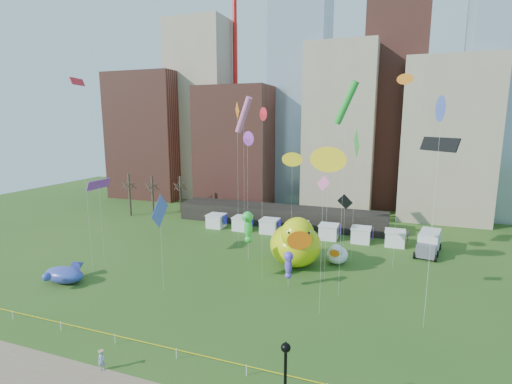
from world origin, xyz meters
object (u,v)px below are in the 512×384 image
at_px(lamppost, 285,375).
at_px(woman, 102,361).
at_px(seahorse_purple, 288,263).
at_px(big_duck, 296,242).
at_px(small_duck, 337,254).
at_px(whale_inflatable, 65,274).
at_px(box_truck, 429,243).
at_px(seahorse_green, 248,225).

relative_size(lamppost, woman, 3.74).
xyz_separation_m(seahorse_purple, lamppost, (5.24, -19.70, 0.60)).
xyz_separation_m(big_duck, small_duck, (4.93, 2.70, -1.87)).
height_order(big_duck, small_duck, big_duck).
relative_size(seahorse_purple, whale_inflatable, 0.66).
bearing_deg(seahorse_purple, woman, -131.50).
xyz_separation_m(small_duck, box_truck, (11.70, 8.89, 0.18)).
height_order(big_duck, box_truck, big_duck).
bearing_deg(woman, seahorse_green, 68.75).
relative_size(big_duck, seahorse_green, 1.47).
distance_m(seahorse_green, whale_inflatable, 22.89).
xyz_separation_m(seahorse_purple, woman, (-9.28, -19.31, -2.12)).
bearing_deg(small_duck, lamppost, -85.66).
relative_size(lamppost, box_truck, 0.77).
height_order(seahorse_purple, box_truck, seahorse_purple).
bearing_deg(big_duck, box_truck, 15.28).
bearing_deg(seahorse_green, whale_inflatable, -135.45).
xyz_separation_m(box_truck, woman, (-25.12, -37.42, -0.76)).
relative_size(big_duck, whale_inflatable, 1.56).
xyz_separation_m(big_duck, whale_inflatable, (-24.16, -14.22, -2.23)).
height_order(box_truck, woman, box_truck).
bearing_deg(whale_inflatable, small_duck, 25.73).
bearing_deg(seahorse_green, big_duck, 6.56).
height_order(big_duck, woman, big_duck).
height_order(big_duck, seahorse_green, big_duck).
relative_size(seahorse_green, box_truck, 0.92).
xyz_separation_m(whale_inflatable, lamppost, (30.18, -12.00, 2.50)).
bearing_deg(whale_inflatable, big_duck, 26.03).
distance_m(whale_inflatable, woman, 19.50).
xyz_separation_m(seahorse_green, seahorse_purple, (7.38, -6.42, -2.12)).
distance_m(seahorse_purple, lamppost, 20.39).
distance_m(seahorse_green, seahorse_purple, 10.01).
relative_size(small_duck, seahorse_green, 0.57).
distance_m(whale_inflatable, box_truck, 48.27).
height_order(small_duck, woman, small_duck).
bearing_deg(seahorse_purple, lamppost, -90.94).
distance_m(box_truck, woman, 45.07).
height_order(seahorse_green, whale_inflatable, seahorse_green).
distance_m(small_duck, whale_inflatable, 33.65).
bearing_deg(big_duck, lamppost, -96.65).
xyz_separation_m(seahorse_green, lamppost, (12.62, -26.12, -1.52)).
distance_m(big_duck, woman, 27.30).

